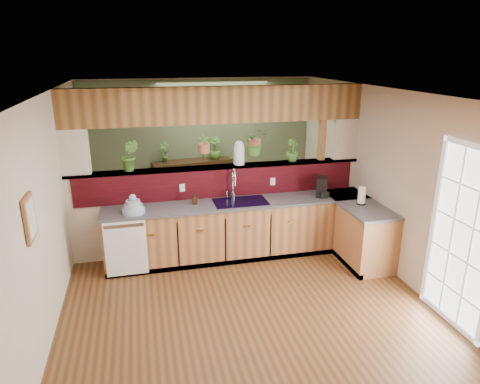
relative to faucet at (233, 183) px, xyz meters
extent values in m
cube|color=#57351B|center=(-0.17, -1.13, -1.17)|extent=(4.60, 7.00, 0.01)
cube|color=brown|center=(-0.17, -1.13, 1.43)|extent=(4.60, 7.00, 0.01)
cube|color=beige|center=(-0.17, 2.37, 0.13)|extent=(4.60, 0.02, 2.60)
cube|color=beige|center=(-2.47, -1.13, 0.13)|extent=(0.02, 7.00, 2.60)
cube|color=beige|center=(2.13, -1.13, 0.13)|extent=(0.02, 7.00, 2.60)
cube|color=beige|center=(-0.17, 0.22, -0.49)|extent=(4.60, 0.15, 1.35)
cube|color=#37070D|center=(-0.17, 0.14, -0.04)|extent=(4.40, 0.02, 0.45)
cube|color=brown|center=(-0.17, 0.22, 0.20)|extent=(4.60, 0.21, 0.04)
cube|color=brown|center=(-0.17, 0.22, 1.16)|extent=(4.60, 0.15, 0.55)
cube|color=beige|center=(-2.27, 0.22, 0.53)|extent=(0.40, 0.15, 0.70)
cube|color=beige|center=(1.93, 0.22, 0.53)|extent=(0.40, 0.15, 0.70)
cube|color=brown|center=(1.53, 0.22, 0.13)|extent=(0.10, 0.10, 2.60)
cube|color=brown|center=(-0.17, 0.22, 0.20)|extent=(4.60, 0.21, 0.04)
cube|color=brown|center=(-0.17, 0.22, 1.16)|extent=(4.60, 0.15, 0.55)
cube|color=#516142|center=(-0.17, 2.35, 0.13)|extent=(4.55, 0.02, 2.55)
cube|color=#935B33|center=(0.08, -0.15, -0.74)|extent=(4.10, 0.60, 0.86)
cube|color=#47474C|center=(0.08, -0.15, -0.29)|extent=(4.14, 0.64, 0.04)
cube|color=#935B33|center=(1.83, -0.59, -0.74)|extent=(0.60, 1.48, 0.86)
cube|color=#47474C|center=(1.83, -0.59, -0.29)|extent=(0.64, 1.52, 0.04)
cube|color=#935B33|center=(1.83, -0.15, -0.74)|extent=(0.60, 0.60, 0.86)
cube|color=#47474C|center=(1.83, -0.15, -0.29)|extent=(0.64, 0.64, 0.04)
cube|color=black|center=(0.08, -0.42, -1.13)|extent=(4.10, 0.06, 0.08)
cube|color=black|center=(1.56, -0.59, -1.13)|extent=(0.06, 1.48, 0.08)
cube|color=white|center=(-1.65, -0.46, -0.72)|extent=(0.58, 0.02, 0.82)
cube|color=#B7B7B2|center=(-1.65, -0.48, -0.37)|extent=(0.54, 0.01, 0.05)
cube|color=black|center=(0.08, -0.15, -0.28)|extent=(0.82, 0.50, 0.03)
cube|color=black|center=(-0.11, -0.15, -0.37)|extent=(0.34, 0.40, 0.16)
cube|color=black|center=(0.27, -0.15, -0.37)|extent=(0.34, 0.40, 0.16)
cube|color=white|center=(2.10, -2.43, -0.12)|extent=(0.06, 1.02, 2.16)
cube|color=#935B33|center=(-2.44, -1.93, 0.38)|extent=(0.03, 0.35, 0.45)
cube|color=silver|center=(-2.43, -1.93, 0.38)|extent=(0.01, 0.27, 0.37)
cylinder|color=#B7B7B2|center=(0.00, 0.05, -0.21)|extent=(0.07, 0.07, 0.11)
cylinder|color=#B7B7B2|center=(0.00, 0.05, -0.02)|extent=(0.03, 0.03, 0.29)
torus|color=#B7B7B2|center=(0.00, -0.03, 0.12)|extent=(0.21, 0.07, 0.21)
cylinder|color=#B7B7B2|center=(0.00, -0.12, 0.05)|extent=(0.03, 0.03, 0.13)
cylinder|color=#B7B7B2|center=(-0.09, 0.05, -0.19)|extent=(0.03, 0.03, 0.11)
cylinder|color=#97AAC4|center=(-1.51, -0.26, -0.23)|extent=(0.32, 0.32, 0.07)
cylinder|color=#97AAC4|center=(-1.51, -0.26, -0.17)|extent=(0.26, 0.26, 0.06)
cylinder|color=#97AAC4|center=(-1.51, -0.26, -0.11)|extent=(0.20, 0.20, 0.06)
sphere|color=#97AAC4|center=(-1.51, -0.26, -0.04)|extent=(0.10, 0.10, 0.10)
imported|color=#3A2315|center=(-0.61, -0.08, -0.18)|extent=(0.08, 0.09, 0.18)
cube|color=black|center=(1.40, -0.18, -0.11)|extent=(0.16, 0.26, 0.31)
cube|color=black|center=(1.40, -0.27, -0.22)|extent=(0.14, 0.10, 0.10)
cylinder|color=silver|center=(1.40, -0.24, -0.17)|extent=(0.08, 0.08, 0.08)
cylinder|color=black|center=(1.82, -0.68, -0.26)|extent=(0.14, 0.14, 0.02)
cylinder|color=#B7B7B2|center=(1.82, -0.68, -0.12)|extent=(0.02, 0.02, 0.29)
cylinder|color=white|center=(1.82, -0.68, -0.12)|extent=(0.11, 0.11, 0.25)
cylinder|color=silver|center=(0.15, 0.22, 0.36)|extent=(0.17, 0.17, 0.28)
sphere|color=silver|center=(0.15, 0.22, 0.52)|extent=(0.15, 0.15, 0.15)
imported|color=#386623|center=(-1.51, 0.22, 0.46)|extent=(0.29, 0.25, 0.47)
imported|color=#386623|center=(1.03, 0.22, 0.40)|extent=(0.25, 0.25, 0.36)
cylinder|color=brown|center=(-0.40, 0.22, 0.73)|extent=(0.01, 0.01, 0.31)
cylinder|color=brown|center=(-0.40, 0.22, 0.51)|extent=(0.17, 0.17, 0.14)
imported|color=#386623|center=(-0.40, 0.22, 0.73)|extent=(0.22, 0.19, 0.36)
cylinder|color=brown|center=(0.40, 0.22, 0.74)|extent=(0.01, 0.01, 0.29)
cylinder|color=brown|center=(0.40, 0.22, 0.53)|extent=(0.20, 0.20, 0.17)
imported|color=#386623|center=(0.40, 0.22, 0.78)|extent=(0.46, 0.42, 0.43)
cube|color=black|center=(-0.37, 2.12, -0.67)|extent=(1.62, 0.66, 1.05)
imported|color=#386623|center=(-0.90, 2.12, 0.06)|extent=(0.25, 0.20, 0.40)
imported|color=#386623|center=(0.10, 2.12, 0.08)|extent=(0.32, 0.32, 0.45)
imported|color=#386623|center=(1.08, 1.64, -0.79)|extent=(0.84, 0.79, 0.75)
camera|label=1|loc=(-1.36, -6.14, 1.92)|focal=32.00mm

